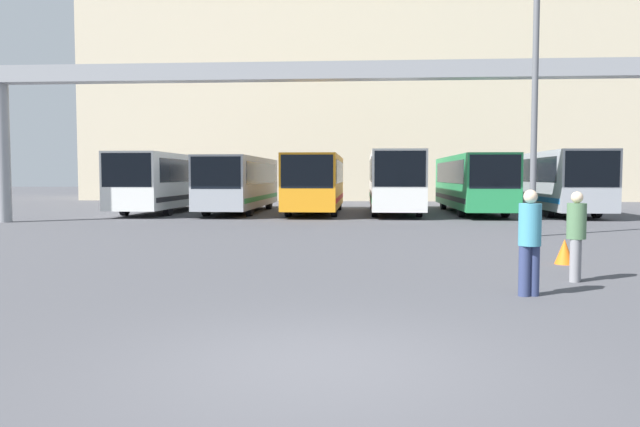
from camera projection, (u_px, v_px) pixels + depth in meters
name	position (u px, v px, depth m)	size (l,w,h in m)	color
ground_plane	(319.00, 366.00, 6.58)	(200.00, 200.00, 0.00)	#47474C
building_backdrop	(359.00, 104.00, 53.92)	(44.77, 12.00, 16.33)	beige
overhead_gantry	(353.00, 87.00, 25.36)	(30.41, 0.80, 6.59)	gray
bus_slot_0	(166.00, 179.00, 34.14)	(2.57, 11.49, 3.13)	silver
bus_slot_1	(240.00, 181.00, 33.72)	(2.52, 11.21, 2.96)	#999EA5
bus_slot_2	(316.00, 180.00, 32.99)	(2.59, 10.32, 3.04)	orange
bus_slot_3	(394.00, 178.00, 33.14)	(2.49, 11.22, 3.20)	silver
bus_slot_4	(471.00, 180.00, 33.25)	(2.44, 12.00, 3.02)	#268C4C
bus_slot_5	(553.00, 179.00, 32.50)	(2.56, 11.08, 3.17)	#999EA5
pedestrian_near_center	(576.00, 234.00, 11.76)	(0.35, 0.35, 1.71)	gray
pedestrian_mid_left	(530.00, 240.00, 10.34)	(0.37, 0.37, 1.77)	navy
traffic_cone	(564.00, 252.00, 14.10)	(0.43, 0.43, 0.57)	orange
lamp_post	(535.00, 103.00, 20.24)	(0.36, 0.36, 7.98)	#595B60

